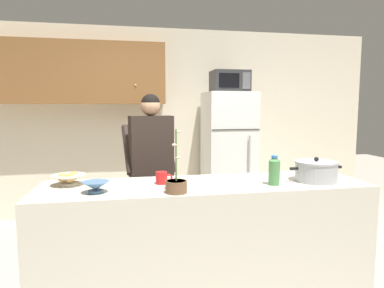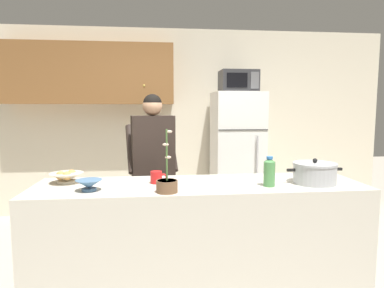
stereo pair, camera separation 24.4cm
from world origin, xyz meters
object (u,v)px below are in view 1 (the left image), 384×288
bread_bowl (69,179)px  empty_bowl (96,186)px  potted_orchid (176,184)px  person_near_pot (151,157)px  cooking_pot (316,171)px  microwave (230,81)px  refrigerator (228,156)px  coffee_mug (162,178)px  bottle_near_edge (274,171)px

bread_bowl → empty_bowl: bearing=-50.8°
potted_orchid → person_near_pot: bearing=95.8°
cooking_pot → empty_bowl: size_ratio=2.37×
person_near_pot → microwave: bearing=42.7°
refrigerator → person_near_pot: (-1.12, -1.05, 0.17)m
bread_bowl → cooking_pot: bearing=-6.5°
coffee_mug → potted_orchid: (0.07, -0.29, 0.01)m
cooking_pot → coffee_mug: 1.23m
bread_bowl → bottle_near_edge: (1.54, -0.27, 0.06)m
cooking_pot → coffee_mug: bearing=173.6°
empty_bowl → potted_orchid: size_ratio=0.42×
microwave → bread_bowl: size_ratio=1.86×
bottle_near_edge → potted_orchid: potted_orchid is taller
coffee_mug → empty_bowl: (-0.48, -0.19, -0.00)m
cooking_pot → bottle_near_edge: (-0.38, -0.05, 0.03)m
refrigerator → bottle_near_edge: (-0.24, -1.99, 0.17)m
coffee_mug → potted_orchid: potted_orchid is taller
microwave → coffee_mug: (-1.08, -1.78, -0.88)m
cooking_pot → person_near_pot: bearing=144.8°
microwave → bottle_near_edge: 2.15m
empty_bowl → coffee_mug: bearing=21.6°
potted_orchid → empty_bowl: bearing=169.7°
refrigerator → potted_orchid: bearing=-115.8°
microwave → potted_orchid: 2.46m
bread_bowl → empty_bowl: bread_bowl is taller
person_near_pot → cooking_pot: size_ratio=3.70×
refrigerator → empty_bowl: size_ratio=9.17×
bottle_near_edge → potted_orchid: (-0.77, -0.10, -0.05)m
potted_orchid → bottle_near_edge: bearing=7.3°
coffee_mug → bottle_near_edge: (0.84, -0.19, 0.06)m
refrigerator → coffee_mug: 2.10m
person_near_pot → cooking_pot: bearing=-35.2°
coffee_mug → bottle_near_edge: size_ratio=0.58×
person_near_pot → bread_bowl: size_ratio=6.36×
person_near_pot → coffee_mug: 0.75m
microwave → potted_orchid: microwave is taller
coffee_mug → potted_orchid: 0.30m
bread_bowl → empty_bowl: 0.35m
microwave → cooking_pot: (0.14, -1.91, -0.85)m
microwave → coffee_mug: size_ratio=3.66×
microwave → potted_orchid: (-1.01, -2.07, -0.87)m
person_near_pot → cooking_pot: person_near_pot is taller
cooking_pot → bottle_near_edge: size_ratio=1.95×
person_near_pot → refrigerator: bearing=43.3°
coffee_mug → bread_bowl: (-0.70, 0.08, 0.00)m
refrigerator → coffee_mug: bearing=-121.0°
microwave → coffee_mug: 2.26m
empty_bowl → potted_orchid: bearing=-10.3°
cooking_pot → empty_bowl: cooking_pot is taller
refrigerator → cooking_pot: size_ratio=3.86×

